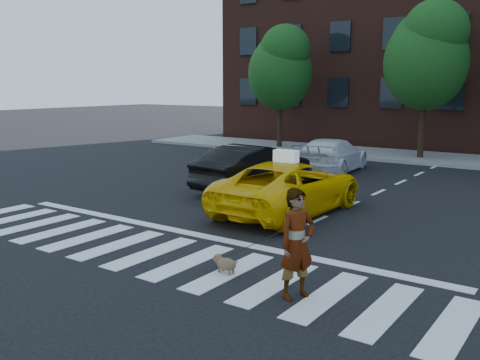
% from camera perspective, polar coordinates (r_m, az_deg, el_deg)
% --- Properties ---
extents(ground, '(120.00, 120.00, 0.00)m').
position_cam_1_polar(ground, '(11.36, -9.42, -7.71)').
color(ground, black).
rests_on(ground, ground).
extents(crosswalk, '(13.00, 2.40, 0.01)m').
position_cam_1_polar(crosswalk, '(11.35, -9.42, -7.68)').
color(crosswalk, silver).
rests_on(crosswalk, ground).
extents(stop_line, '(12.00, 0.30, 0.01)m').
position_cam_1_polar(stop_line, '(12.49, -4.29, -5.90)').
color(stop_line, silver).
rests_on(stop_line, ground).
extents(sidewalk_far, '(30.00, 4.00, 0.15)m').
position_cam_1_polar(sidewalk_far, '(26.54, 17.90, 2.38)').
color(sidewalk_far, slate).
rests_on(sidewalk_far, ground).
extents(building, '(26.00, 10.00, 12.00)m').
position_cam_1_polar(building, '(33.66, 22.35, 13.79)').
color(building, '#48231A').
rests_on(building, ground).
extents(tree_left, '(3.39, 3.38, 6.50)m').
position_cam_1_polar(tree_left, '(28.68, 4.38, 12.13)').
color(tree_left, black).
rests_on(tree_left, ground).
extents(tree_mid, '(3.69, 3.69, 7.10)m').
position_cam_1_polar(tree_mid, '(25.72, 19.32, 12.74)').
color(tree_mid, black).
rests_on(tree_mid, ground).
extents(taxi, '(2.42, 5.14, 1.42)m').
position_cam_1_polar(taxi, '(14.53, 5.27, -0.76)').
color(taxi, '#F0B705').
rests_on(taxi, ground).
extents(black_sedan, '(2.10, 4.70, 1.50)m').
position_cam_1_polar(black_sedan, '(17.66, 1.43, 1.36)').
color(black_sedan, black).
rests_on(black_sedan, ground).
extents(white_suv, '(2.44, 4.86, 1.35)m').
position_cam_1_polar(white_suv, '(21.47, 9.74, 2.60)').
color(white_suv, silver).
rests_on(white_suv, ground).
extents(woman, '(0.67, 0.79, 1.83)m').
position_cam_1_polar(woman, '(8.77, 6.11, -6.78)').
color(woman, '#999999').
rests_on(woman, ground).
extents(dog, '(0.59, 0.25, 0.34)m').
position_cam_1_polar(dog, '(10.02, -1.68, -8.84)').
color(dog, '#997E4E').
rests_on(dog, ground).
extents(taxi_sign, '(0.65, 0.29, 0.32)m').
position_cam_1_polar(taxi_sign, '(14.22, 4.93, 2.56)').
color(taxi_sign, white).
rests_on(taxi_sign, taxi).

